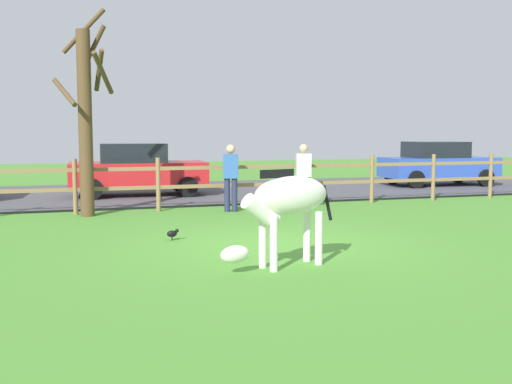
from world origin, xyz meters
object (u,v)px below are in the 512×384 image
object	(u,v)px
bare_tree	(86,115)
visitor_left_of_tree	(303,173)
zebra	(286,203)
parked_car_blue	(438,163)
parked_car_red	(137,169)
visitor_right_of_tree	(231,175)
crow_on_grass	(173,233)

from	to	relation	value
bare_tree	visitor_left_of_tree	xyz separation A→B (m)	(5.26, -0.26, -1.42)
zebra	parked_car_blue	world-z (taller)	parked_car_blue
zebra	parked_car_blue	xyz separation A→B (m)	(9.66, 10.44, -0.08)
parked_car_red	visitor_right_of_tree	xyz separation A→B (m)	(1.80, -4.06, 0.06)
bare_tree	zebra	xyz separation A→B (m)	(2.52, -6.35, -1.40)
zebra	bare_tree	bearing A→B (deg)	111.67
bare_tree	visitor_right_of_tree	bearing A→B (deg)	-4.08
bare_tree	visitor_left_of_tree	distance (m)	5.45
bare_tree	zebra	size ratio (longest dim) A/B	2.55
parked_car_blue	parked_car_red	xyz separation A→B (m)	(-10.63, -0.27, 0.00)
visitor_left_of_tree	bare_tree	bearing A→B (deg)	177.19
parked_car_blue	parked_car_red	size ratio (longest dim) A/B	1.01
crow_on_grass	bare_tree	bearing A→B (deg)	109.55
parked_car_red	visitor_left_of_tree	distance (m)	5.51
zebra	visitor_right_of_tree	world-z (taller)	visitor_right_of_tree
visitor_left_of_tree	visitor_right_of_tree	distance (m)	1.90
crow_on_grass	visitor_right_of_tree	size ratio (longest dim) A/B	0.13
crow_on_grass	parked_car_blue	bearing A→B (deg)	35.77
bare_tree	visitor_right_of_tree	distance (m)	3.65
parked_car_red	crow_on_grass	bearing A→B (deg)	-91.73
crow_on_grass	parked_car_blue	distance (m)	13.40
bare_tree	visitor_right_of_tree	xyz separation A→B (m)	(3.36, -0.24, -1.42)
zebra	visitor_left_of_tree	world-z (taller)	visitor_left_of_tree
parked_car_blue	zebra	bearing A→B (deg)	-132.78
zebra	crow_on_grass	distance (m)	2.99
visitor_right_of_tree	zebra	bearing A→B (deg)	-97.78
crow_on_grass	parked_car_blue	size ratio (longest dim) A/B	0.05
visitor_right_of_tree	parked_car_red	bearing A→B (deg)	113.94
bare_tree	zebra	world-z (taller)	bare_tree
zebra	parked_car_blue	size ratio (longest dim) A/B	0.46
parked_car_red	visitor_left_of_tree	xyz separation A→B (m)	(3.70, -4.08, 0.06)
bare_tree	zebra	bearing A→B (deg)	-68.33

